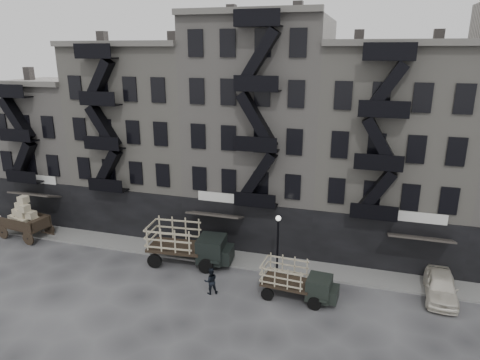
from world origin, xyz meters
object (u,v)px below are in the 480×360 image
(pedestrian_mid, at_px, (211,281))
(stake_truck_east, at_px, (297,279))
(car_east, at_px, (441,286))
(wagon, at_px, (22,215))
(stake_truck_west, at_px, (187,241))

(pedestrian_mid, bearing_deg, stake_truck_east, 161.49)
(car_east, height_order, pedestrian_mid, pedestrian_mid)
(stake_truck_east, xyz_separation_m, car_east, (8.53, 2.61, -0.56))
(wagon, distance_m, stake_truck_west, 14.66)
(car_east, bearing_deg, pedestrian_mid, -162.42)
(car_east, bearing_deg, stake_truck_west, -176.06)
(stake_truck_west, relative_size, stake_truck_east, 1.30)
(stake_truck_east, height_order, car_east, stake_truck_east)
(wagon, relative_size, pedestrian_mid, 2.42)
(stake_truck_east, distance_m, pedestrian_mid, 5.40)
(stake_truck_west, distance_m, stake_truck_east, 8.57)
(wagon, height_order, pedestrian_mid, wagon)
(wagon, xyz_separation_m, car_east, (31.44, 0.02, -1.16))
(wagon, bearing_deg, car_east, 7.71)
(wagon, xyz_separation_m, pedestrian_mid, (17.63, -3.63, -1.06))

